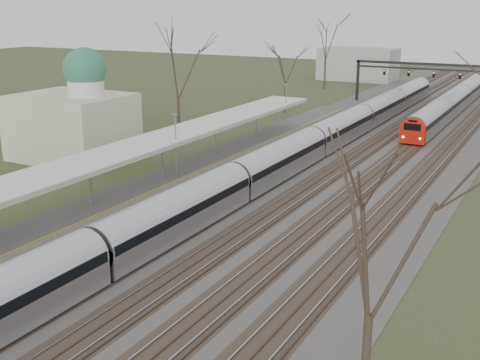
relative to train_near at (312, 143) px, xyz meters
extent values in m
cube|color=#474442|center=(2.50, 6.48, -1.43)|extent=(24.00, 160.00, 0.10)
cube|color=#4C3828|center=(-3.50, 6.48, -1.39)|extent=(2.60, 160.00, 0.06)
cube|color=gray|center=(-4.22, 6.48, -1.32)|extent=(0.07, 160.00, 0.12)
cube|color=gray|center=(-2.78, 6.48, -1.32)|extent=(0.07, 160.00, 0.12)
cube|color=#4C3828|center=(0.00, 6.48, -1.39)|extent=(2.60, 160.00, 0.06)
cube|color=gray|center=(-0.72, 6.48, -1.32)|extent=(0.07, 160.00, 0.12)
cube|color=gray|center=(0.72, 6.48, -1.32)|extent=(0.07, 160.00, 0.12)
cube|color=#4C3828|center=(3.50, 6.48, -1.39)|extent=(2.60, 160.00, 0.06)
cube|color=gray|center=(2.78, 6.48, -1.32)|extent=(0.07, 160.00, 0.12)
cube|color=gray|center=(4.22, 6.48, -1.32)|extent=(0.07, 160.00, 0.12)
cube|color=#4C3828|center=(7.00, 6.48, -1.39)|extent=(2.60, 160.00, 0.06)
cube|color=gray|center=(6.28, 6.48, -1.32)|extent=(0.07, 160.00, 0.12)
cube|color=gray|center=(7.72, 6.48, -1.32)|extent=(0.07, 160.00, 0.12)
cube|color=#4C3828|center=(10.50, 6.48, -1.39)|extent=(2.60, 160.00, 0.06)
cube|color=gray|center=(9.78, 6.48, -1.32)|extent=(0.07, 160.00, 0.12)
cube|color=gray|center=(11.22, 6.48, -1.32)|extent=(0.07, 160.00, 0.12)
cube|color=#9E9B93|center=(-6.55, -11.02, -0.98)|extent=(3.50, 69.00, 1.00)
cylinder|color=slate|center=(-6.55, -22.52, 1.02)|extent=(0.14, 0.14, 3.00)
cylinder|color=slate|center=(-6.55, -14.52, 1.02)|extent=(0.14, 0.14, 3.00)
cylinder|color=slate|center=(-6.55, -6.52, 1.02)|extent=(0.14, 0.14, 3.00)
cylinder|color=slate|center=(-6.55, 1.48, 1.02)|extent=(0.14, 0.14, 3.00)
cube|color=silver|center=(-6.55, -15.52, 2.57)|extent=(4.10, 50.00, 0.12)
cube|color=#BDB592|center=(-6.55, -15.52, 2.40)|extent=(4.10, 50.00, 0.25)
cube|color=beige|center=(-19.50, -10.52, 1.52)|extent=(10.00, 8.00, 6.00)
cylinder|color=silver|center=(-17.50, -10.52, 5.72)|extent=(3.20, 3.20, 2.50)
sphere|color=#28644D|center=(-17.50, -10.52, 6.92)|extent=(3.80, 3.80, 3.80)
cube|color=black|center=(-7.50, 36.48, 1.52)|extent=(0.35, 0.35, 6.00)
cube|color=black|center=(2.75, 36.48, 4.42)|extent=(21.00, 0.35, 0.35)
cube|color=black|center=(2.75, 36.48, 3.72)|extent=(21.00, 0.25, 0.25)
cube|color=black|center=(-3.50, 36.28, 3.02)|extent=(0.32, 0.22, 0.85)
sphere|color=#0CFF19|center=(-3.50, 36.14, 3.27)|extent=(0.16, 0.16, 0.16)
cube|color=black|center=(0.00, 36.28, 3.02)|extent=(0.32, 0.22, 0.85)
sphere|color=#0CFF19|center=(0.00, 36.14, 3.27)|extent=(0.16, 0.16, 0.16)
cube|color=black|center=(3.50, 36.28, 3.02)|extent=(0.32, 0.22, 0.85)
sphere|color=#0CFF19|center=(3.50, 36.14, 3.27)|extent=(0.16, 0.16, 0.16)
cube|color=black|center=(7.00, 36.28, 3.02)|extent=(0.32, 0.22, 0.85)
sphere|color=#0CFF19|center=(7.00, 36.14, 3.27)|extent=(0.16, 0.16, 0.16)
cylinder|color=#2D231C|center=(-14.50, -0.52, 1.00)|extent=(0.30, 0.30, 4.95)
cube|color=#ADB0B8|center=(0.00, 0.24, -0.38)|extent=(2.55, 90.00, 1.60)
cylinder|color=#ADB0B8|center=(0.00, 0.24, 0.27)|extent=(2.60, 89.70, 2.60)
cube|color=black|center=(0.00, 0.24, 0.37)|extent=(2.62, 89.40, 0.55)
cube|color=black|center=(0.00, 0.24, -1.30)|extent=(1.80, 89.00, 0.35)
cube|color=#ADB0B8|center=(7.00, 47.10, -0.38)|extent=(2.55, 75.00, 1.60)
cylinder|color=#ADB0B8|center=(7.00, 47.10, 0.27)|extent=(2.60, 74.70, 2.60)
cube|color=black|center=(7.00, 47.10, 0.37)|extent=(2.62, 74.40, 0.55)
cube|color=red|center=(7.00, 9.70, -0.43)|extent=(2.55, 0.50, 1.50)
cylinder|color=red|center=(7.00, 9.75, 0.27)|extent=(2.60, 0.60, 2.60)
cube|color=black|center=(7.00, 9.48, 0.57)|extent=(1.70, 0.12, 0.70)
sphere|color=white|center=(6.15, 9.50, -0.53)|extent=(0.22, 0.22, 0.22)
sphere|color=white|center=(7.85, 9.50, -0.53)|extent=(0.22, 0.22, 0.22)
cube|color=black|center=(7.00, 47.10, -1.30)|extent=(1.80, 74.00, 0.35)
camera|label=1|loc=(20.26, -51.08, 12.33)|focal=45.00mm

